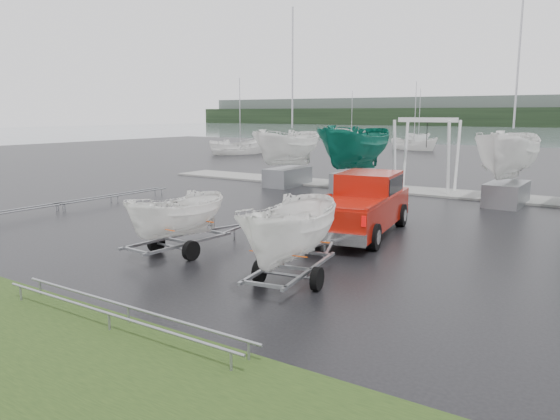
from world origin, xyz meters
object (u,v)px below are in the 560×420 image
object	(u,v)px
pickup_truck	(363,202)
boat_hoist	(426,144)
trailer_parked	(176,180)
trailer_hitched	(291,179)

from	to	relation	value
pickup_truck	boat_hoist	bearing A→B (deg)	88.59
pickup_truck	trailer_parked	distance (m)	7.14
pickup_truck	boat_hoist	world-z (taller)	boat_hoist
trailer_hitched	trailer_parked	world-z (taller)	trailer_hitched
trailer_parked	boat_hoist	xyz separation A→B (m)	(1.69, 17.61, 0.32)
pickup_truck	trailer_hitched	size ratio (longest dim) A/B	1.34
pickup_truck	boat_hoist	size ratio (longest dim) A/B	1.65
pickup_truck	trailer_hitched	xyz separation A→B (m)	(1.16, -6.69, 1.62)
trailer_hitched	trailer_parked	distance (m)	4.58
pickup_truck	trailer_hitched	world-z (taller)	trailer_hitched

